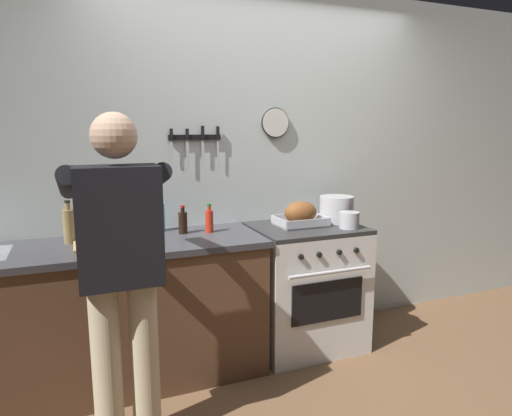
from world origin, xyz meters
The scene contains 14 objects.
wall_back centered at (0.00, 1.35, 1.30)m, with size 6.00×0.13×2.60m.
counter_block centered at (-1.21, 0.99, 0.46)m, with size 2.03×0.65×0.90m.
stove centered at (0.22, 0.99, 0.45)m, with size 0.76×0.67×0.90m.
person_cook centered at (-1.12, 0.36, 0.95)m, with size 0.51×0.63×1.66m.
roasting_pan centered at (0.19, 1.02, 0.98)m, with size 0.35×0.26×0.18m.
stock_pot centered at (0.49, 1.03, 1.00)m, with size 0.25×0.25×0.19m.
saucepan centered at (0.46, 0.81, 0.96)m, with size 0.14×0.14×0.11m.
cutting_board centered at (-1.15, 0.94, 0.91)m, with size 0.36×0.24×0.02m, color tan.
bottle_vinegar centered at (-1.34, 1.09, 1.01)m, with size 0.07×0.07×0.26m.
bottle_hot_sauce centered at (-0.48, 1.06, 0.98)m, with size 0.05×0.05×0.19m.
bottle_soy_sauce centered at (-0.65, 1.09, 0.98)m, with size 0.06×0.06×0.19m.
bottle_olive_oil centered at (-1.01, 1.14, 1.02)m, with size 0.07×0.07×0.29m.
bottle_wine_red centered at (-1.14, 1.14, 1.04)m, with size 0.08×0.08×0.33m.
bottle_dish_soap centered at (-0.78, 1.22, 1.00)m, with size 0.07×0.07×0.24m.
Camera 1 is at (-1.30, -1.79, 1.59)m, focal length 31.71 mm.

